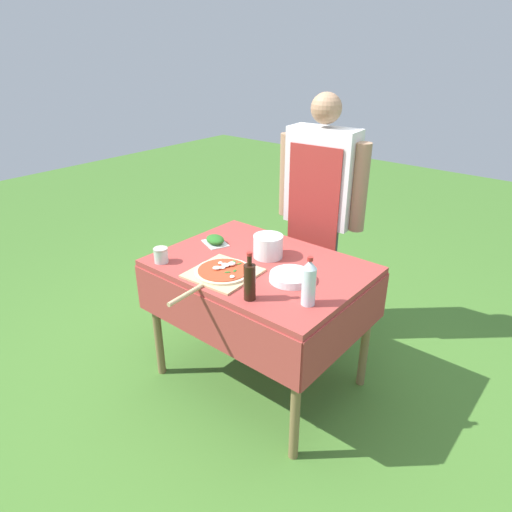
% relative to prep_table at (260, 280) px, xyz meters
% --- Properties ---
extents(ground_plane, '(12.00, 12.00, 0.00)m').
position_rel_prep_table_xyz_m(ground_plane, '(0.00, 0.00, -0.71)').
color(ground_plane, '#477A2D').
extents(prep_table, '(1.19, 0.87, 0.82)m').
position_rel_prep_table_xyz_m(prep_table, '(0.00, 0.00, 0.00)').
color(prep_table, '#A83D38').
rests_on(prep_table, ground).
extents(person_cook, '(0.63, 0.24, 1.69)m').
position_rel_prep_table_xyz_m(person_cook, '(-0.06, 0.71, 0.29)').
color(person_cook, '#4C4C51').
rests_on(person_cook, ground).
extents(pizza_on_peel, '(0.36, 0.59, 0.05)m').
position_rel_prep_table_xyz_m(pizza_on_peel, '(-0.07, -0.24, 0.12)').
color(pizza_on_peel, '#D1B27F').
rests_on(pizza_on_peel, prep_table).
extents(oil_bottle, '(0.06, 0.06, 0.25)m').
position_rel_prep_table_xyz_m(oil_bottle, '(0.21, -0.33, 0.21)').
color(oil_bottle, black).
rests_on(oil_bottle, prep_table).
extents(water_bottle, '(0.07, 0.07, 0.25)m').
position_rel_prep_table_xyz_m(water_bottle, '(0.46, -0.19, 0.22)').
color(water_bottle, silver).
rests_on(water_bottle, prep_table).
extents(herb_container, '(0.20, 0.18, 0.05)m').
position_rel_prep_table_xyz_m(herb_container, '(-0.40, 0.04, 0.13)').
color(herb_container, silver).
rests_on(herb_container, prep_table).
extents(mixing_tub, '(0.17, 0.17, 0.13)m').
position_rel_prep_table_xyz_m(mixing_tub, '(-0.03, 0.11, 0.17)').
color(mixing_tub, silver).
rests_on(mixing_tub, prep_table).
extents(plate_stack, '(0.23, 0.23, 0.04)m').
position_rel_prep_table_xyz_m(plate_stack, '(0.25, -0.05, 0.13)').
color(plate_stack, white).
rests_on(plate_stack, prep_table).
extents(sauce_jar, '(0.08, 0.08, 0.09)m').
position_rel_prep_table_xyz_m(sauce_jar, '(-0.45, -0.34, 0.14)').
color(sauce_jar, silver).
rests_on(sauce_jar, prep_table).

